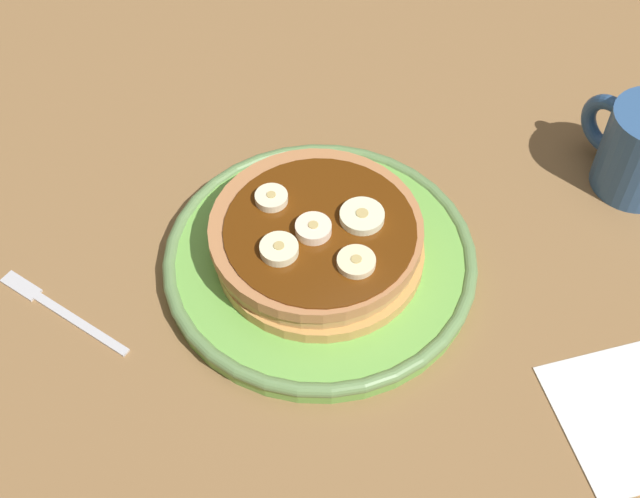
% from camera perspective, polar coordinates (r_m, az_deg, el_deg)
% --- Properties ---
extents(ground_plane, '(1.40, 1.40, 0.03)m').
position_cam_1_polar(ground_plane, '(0.70, 0.00, -1.99)').
color(ground_plane, olive).
extents(plate, '(0.25, 0.25, 0.02)m').
position_cam_1_polar(plate, '(0.68, 0.00, -0.73)').
color(plate, '#72B74C').
rests_on(plate, ground_plane).
extents(pancake_stack, '(0.17, 0.17, 0.03)m').
position_cam_1_polar(pancake_stack, '(0.67, -0.09, 0.77)').
color(pancake_stack, tan).
rests_on(pancake_stack, plate).
extents(banana_slice_0, '(0.03, 0.03, 0.01)m').
position_cam_1_polar(banana_slice_0, '(0.65, -0.22, 1.11)').
color(banana_slice_0, '#FDE5C6').
rests_on(banana_slice_0, pancake_stack).
extents(banana_slice_1, '(0.03, 0.03, 0.01)m').
position_cam_1_polar(banana_slice_1, '(0.66, 2.84, 2.18)').
color(banana_slice_1, '#EBEDC1').
rests_on(banana_slice_1, pancake_stack).
extents(banana_slice_2, '(0.03, 0.03, 0.01)m').
position_cam_1_polar(banana_slice_2, '(0.63, 2.19, -1.07)').
color(banana_slice_2, '#F5E5B2').
rests_on(banana_slice_2, pancake_stack).
extents(banana_slice_3, '(0.03, 0.03, 0.01)m').
position_cam_1_polar(banana_slice_3, '(0.64, -3.01, 0.22)').
color(banana_slice_3, '#F0EDBE').
rests_on(banana_slice_3, pancake_stack).
extents(banana_slice_4, '(0.03, 0.03, 0.01)m').
position_cam_1_polar(banana_slice_4, '(0.67, -3.28, 3.41)').
color(banana_slice_4, '#F7EAC2').
rests_on(banana_slice_4, pancake_stack).
extents(napkin, '(0.14, 0.14, 0.00)m').
position_cam_1_polar(napkin, '(0.66, 20.43, -10.37)').
color(napkin, white).
rests_on(napkin, ground_plane).
extents(fork, '(0.13, 0.05, 0.01)m').
position_cam_1_polar(fork, '(0.70, -17.32, -3.77)').
color(fork, silver).
rests_on(fork, ground_plane).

